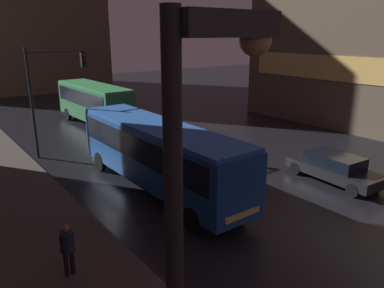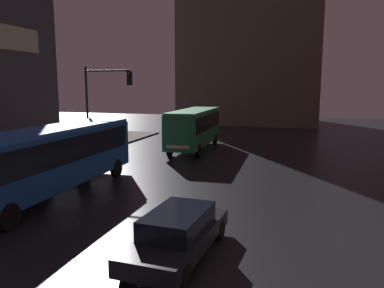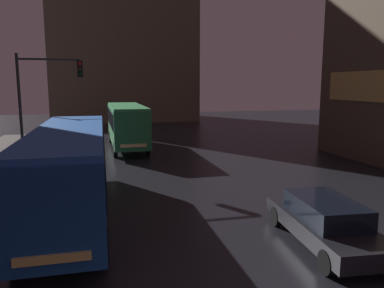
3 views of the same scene
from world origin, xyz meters
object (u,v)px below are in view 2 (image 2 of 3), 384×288
(bus_far, at_px, (194,125))
(car_taxi, at_px, (178,233))
(traffic_light_main, at_px, (102,97))
(bus_near, at_px, (52,154))

(bus_far, distance_m, car_taxi, 18.92)
(bus_far, height_order, traffic_light_main, traffic_light_main)
(bus_near, distance_m, bus_far, 14.26)
(car_taxi, height_order, traffic_light_main, traffic_light_main)
(bus_far, relative_size, traffic_light_main, 1.44)
(car_taxi, bearing_deg, bus_near, -26.06)
(bus_near, height_order, bus_far, bus_far)
(bus_near, bearing_deg, bus_far, -101.73)
(bus_near, distance_m, traffic_light_main, 8.82)
(bus_near, height_order, traffic_light_main, traffic_light_main)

